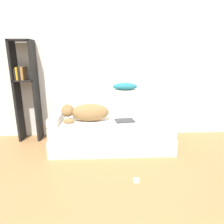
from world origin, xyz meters
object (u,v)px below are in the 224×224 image
bookshelf (26,87)px  power_adapter (136,180)px  laptop (124,120)px  dog (86,112)px  couch (112,133)px  throw_pillow (125,86)px

bookshelf → power_adapter: (1.63, -1.32, -0.90)m
laptop → dog: bearing=167.7°
bookshelf → couch: bearing=-14.4°
throw_pillow → dog: bearing=-148.5°
laptop → power_adapter: (0.05, -0.89, -0.44)m
dog → throw_pillow: (0.63, 0.39, 0.33)m
throw_pillow → power_adapter: throw_pillow is taller
dog → couch: bearing=6.6°
dog → power_adapter: dog is taller
bookshelf → power_adapter: 2.29m
bookshelf → dog: bearing=-21.8°
laptop → couch: bearing=148.2°
throw_pillow → bookshelf: 1.63m
dog → throw_pillow: bearing=31.5°
couch → throw_pillow: 0.81m
dog → bookshelf: bookshelf is taller
dog → laptop: (0.58, -0.04, -0.13)m
dog → laptop: bearing=-3.6°
laptop → throw_pillow: 0.62m
couch → laptop: size_ratio=5.85×
couch → laptop: bearing=-23.2°
couch → bookshelf: size_ratio=1.11×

